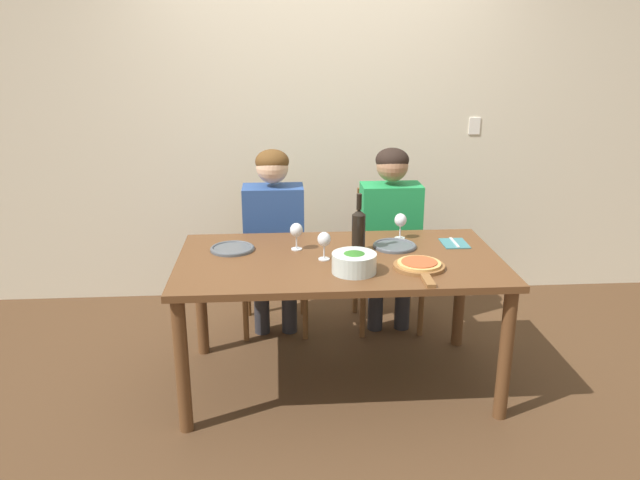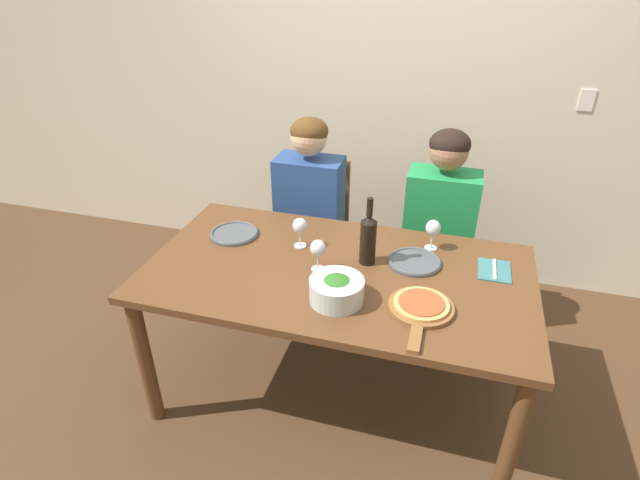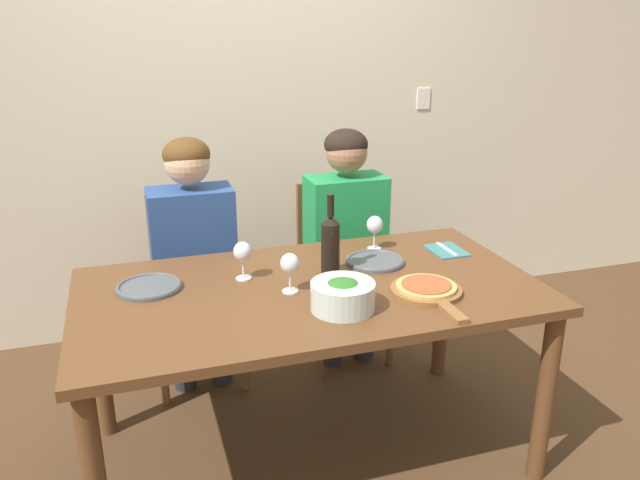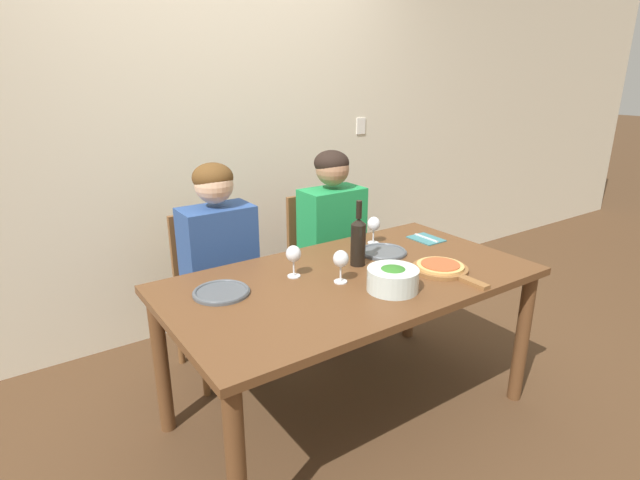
% 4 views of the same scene
% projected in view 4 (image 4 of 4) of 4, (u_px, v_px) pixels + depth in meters
% --- Properties ---
extents(ground_plane, '(40.00, 40.00, 0.00)m').
position_uv_depth(ground_plane, '(349.00, 412.00, 2.53)').
color(ground_plane, '#4C331E').
extents(back_wall, '(10.00, 0.06, 2.70)m').
position_uv_depth(back_wall, '(223.00, 120.00, 3.15)').
color(back_wall, beige).
rests_on(back_wall, ground).
extents(dining_table, '(1.71, 0.92, 0.75)m').
position_uv_depth(dining_table, '(351.00, 294.00, 2.32)').
color(dining_table, brown).
rests_on(dining_table, ground).
extents(chair_left, '(0.42, 0.42, 0.90)m').
position_uv_depth(chair_left, '(215.00, 288.00, 2.82)').
color(chair_left, brown).
rests_on(chair_left, ground).
extents(chair_right, '(0.42, 0.42, 0.90)m').
position_uv_depth(chair_right, '(323.00, 261.00, 3.22)').
color(chair_right, brown).
rests_on(chair_right, ground).
extents(person_woman, '(0.47, 0.51, 1.20)m').
position_uv_depth(person_woman, '(220.00, 253.00, 2.66)').
color(person_woman, '#28282D').
rests_on(person_woman, ground).
extents(person_man, '(0.47, 0.51, 1.20)m').
position_uv_depth(person_man, '(334.00, 229.00, 3.06)').
color(person_man, '#28282D').
rests_on(person_man, ground).
extents(wine_bottle, '(0.07, 0.07, 0.32)m').
position_uv_depth(wine_bottle, '(358.00, 240.00, 2.39)').
color(wine_bottle, black).
rests_on(wine_bottle, dining_table).
extents(broccoli_bowl, '(0.22, 0.22, 0.11)m').
position_uv_depth(broccoli_bowl, '(393.00, 279.00, 2.14)').
color(broccoli_bowl, silver).
rests_on(broccoli_bowl, dining_table).
extents(dinner_plate_left, '(0.24, 0.24, 0.02)m').
position_uv_depth(dinner_plate_left, '(221.00, 292.00, 2.11)').
color(dinner_plate_left, '#4C5156').
rests_on(dinner_plate_left, dining_table).
extents(dinner_plate_right, '(0.24, 0.24, 0.02)m').
position_uv_depth(dinner_plate_right, '(383.00, 252.00, 2.58)').
color(dinner_plate_right, '#4C5156').
rests_on(dinner_plate_right, dining_table).
extents(pizza_on_board, '(0.26, 0.40, 0.04)m').
position_uv_depth(pizza_on_board, '(442.00, 268.00, 2.35)').
color(pizza_on_board, brown).
rests_on(pizza_on_board, dining_table).
extents(wine_glass_left, '(0.07, 0.07, 0.15)m').
position_uv_depth(wine_glass_left, '(294.00, 255.00, 2.26)').
color(wine_glass_left, silver).
rests_on(wine_glass_left, dining_table).
extents(wine_glass_right, '(0.07, 0.07, 0.15)m').
position_uv_depth(wine_glass_right, '(374.00, 225.00, 2.70)').
color(wine_glass_right, silver).
rests_on(wine_glass_right, dining_table).
extents(wine_glass_centre, '(0.07, 0.07, 0.15)m').
position_uv_depth(wine_glass_centre, '(341.00, 260.00, 2.20)').
color(wine_glass_centre, silver).
rests_on(wine_glass_centre, dining_table).
extents(fork_on_napkin, '(0.14, 0.18, 0.01)m').
position_uv_depth(fork_on_napkin, '(426.00, 239.00, 2.80)').
color(fork_on_napkin, '#387075').
rests_on(fork_on_napkin, dining_table).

